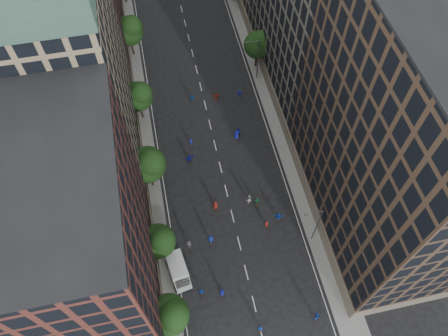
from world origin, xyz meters
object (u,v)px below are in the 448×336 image
cargo_van (178,270)px  skater_1 (260,329)px  streetlamp_near (316,224)px  skater_0 (222,292)px  streetlamp_far (257,58)px  skater_2 (316,316)px

cargo_van → skater_1: (9.22, -9.75, -0.53)m
streetlamp_near → skater_0: 15.91m
skater_0 → skater_1: size_ratio=0.86×
cargo_van → skater_1: 13.43m
streetlamp_far → skater_0: bearing=-110.6°
skater_0 → skater_1: (3.89, -5.71, 0.14)m
streetlamp_near → skater_1: (-10.47, -11.00, -4.23)m
streetlamp_near → skater_1: size_ratio=4.83×
skater_0 → skater_2: size_ratio=0.83×
streetlamp_far → skater_1: bearing=-103.4°
streetlamp_near → streetlamp_far: size_ratio=1.00×
cargo_van → skater_0: size_ratio=3.44×
streetlamp_far → streetlamp_near: bearing=-90.0°
streetlamp_near → cargo_van: streetlamp_near is taller
streetlamp_near → skater_1: streetlamp_near is taller
streetlamp_far → skater_0: (-14.35, -38.29, -4.37)m
streetlamp_near → skater_1: 15.76m
skater_0 → skater_2: bearing=137.1°
streetlamp_near → skater_2: 12.13m
skater_2 → cargo_van: bearing=-51.8°
streetlamp_near → skater_0: bearing=-159.8°
streetlamp_near → cargo_van: bearing=-176.4°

